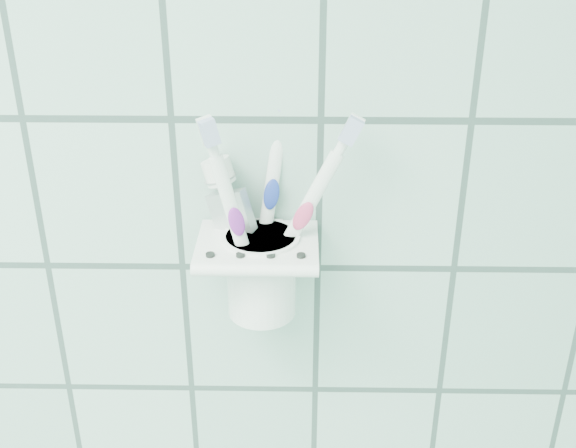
{
  "coord_description": "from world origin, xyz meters",
  "views": [
    {
      "loc": [
        0.69,
        0.55,
        1.63
      ],
      "look_at": [
        0.68,
        1.1,
        1.35
      ],
      "focal_mm": 45.0,
      "sensor_mm": 36.0,
      "label": 1
    }
  ],
  "objects_px": {
    "cup": "(261,271)",
    "toothbrush_blue": "(252,203)",
    "toothbrush_pink": "(261,218)",
    "holder_bracket": "(258,247)",
    "toothbrush_orange": "(250,206)",
    "toothpaste_tube": "(257,223)"
  },
  "relations": [
    {
      "from": "toothbrush_pink",
      "to": "toothbrush_orange",
      "type": "xyz_separation_m",
      "value": [
        -0.01,
        0.01,
        0.01
      ]
    },
    {
      "from": "toothpaste_tube",
      "to": "holder_bracket",
      "type": "bearing_deg",
      "value": -65.74
    },
    {
      "from": "holder_bracket",
      "to": "cup",
      "type": "bearing_deg",
      "value": 50.83
    },
    {
      "from": "toothbrush_blue",
      "to": "toothbrush_orange",
      "type": "bearing_deg",
      "value": -105.74
    },
    {
      "from": "cup",
      "to": "toothpaste_tube",
      "type": "relative_size",
      "value": 0.54
    },
    {
      "from": "toothbrush_pink",
      "to": "toothbrush_orange",
      "type": "bearing_deg",
      "value": 102.63
    },
    {
      "from": "toothbrush_orange",
      "to": "toothpaste_tube",
      "type": "height_order",
      "value": "toothbrush_orange"
    },
    {
      "from": "holder_bracket",
      "to": "toothbrush_orange",
      "type": "xyz_separation_m",
      "value": [
        -0.01,
        0.0,
        0.04
      ]
    },
    {
      "from": "toothbrush_pink",
      "to": "toothpaste_tube",
      "type": "distance_m",
      "value": 0.03
    },
    {
      "from": "cup",
      "to": "toothbrush_blue",
      "type": "height_order",
      "value": "toothbrush_blue"
    },
    {
      "from": "holder_bracket",
      "to": "toothbrush_pink",
      "type": "height_order",
      "value": "toothbrush_pink"
    },
    {
      "from": "toothbrush_pink",
      "to": "toothbrush_blue",
      "type": "xyz_separation_m",
      "value": [
        -0.01,
        0.02,
        0.0
      ]
    },
    {
      "from": "toothbrush_blue",
      "to": "toothbrush_orange",
      "type": "height_order",
      "value": "toothbrush_orange"
    },
    {
      "from": "cup",
      "to": "toothbrush_blue",
      "type": "distance_m",
      "value": 0.07
    },
    {
      "from": "cup",
      "to": "toothbrush_blue",
      "type": "xyz_separation_m",
      "value": [
        -0.01,
        0.01,
        0.07
      ]
    },
    {
      "from": "cup",
      "to": "toothbrush_pink",
      "type": "distance_m",
      "value": 0.07
    },
    {
      "from": "toothbrush_pink",
      "to": "toothpaste_tube",
      "type": "bearing_deg",
      "value": 78.25
    },
    {
      "from": "toothbrush_blue",
      "to": "cup",
      "type": "bearing_deg",
      "value": -55.29
    },
    {
      "from": "holder_bracket",
      "to": "toothbrush_orange",
      "type": "height_order",
      "value": "toothbrush_orange"
    },
    {
      "from": "toothbrush_pink",
      "to": "toothbrush_orange",
      "type": "height_order",
      "value": "toothbrush_orange"
    },
    {
      "from": "toothbrush_pink",
      "to": "holder_bracket",
      "type": "bearing_deg",
      "value": 85.86
    },
    {
      "from": "cup",
      "to": "toothbrush_pink",
      "type": "xyz_separation_m",
      "value": [
        0.0,
        -0.02,
        0.07
      ]
    }
  ]
}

